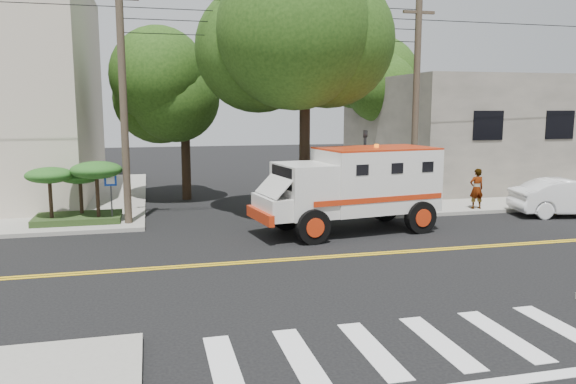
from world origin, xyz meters
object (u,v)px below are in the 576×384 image
object	(u,v)px
armored_truck	(355,184)
parked_sedan	(570,198)
pedestrian_b	(412,190)
pedestrian_a	(477,189)

from	to	relation	value
armored_truck	parked_sedan	bearing A→B (deg)	-5.09
armored_truck	pedestrian_b	world-z (taller)	armored_truck
armored_truck	pedestrian_a	world-z (taller)	armored_truck
armored_truck	pedestrian_a	size ratio (longest dim) A/B	3.99
armored_truck	pedestrian_a	bearing A→B (deg)	10.97
parked_sedan	pedestrian_a	size ratio (longest dim) A/B	2.68
parked_sedan	pedestrian_a	xyz separation A→B (m)	(-3.32, 1.70, 0.25)
parked_sedan	armored_truck	bearing A→B (deg)	104.31
pedestrian_a	pedestrian_b	size ratio (longest dim) A/B	0.95
parked_sedan	pedestrian_b	size ratio (longest dim) A/B	2.55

